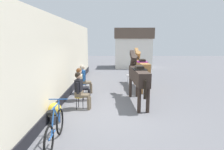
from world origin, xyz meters
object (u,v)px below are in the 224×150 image
object	(u,v)px
spare_stool_white	(129,76)
leaning_bicycle	(55,129)
saddled_horse_near	(138,75)
saddled_horse_far	(141,66)
seated_visitor_near	(80,89)
flower_planter_near	(55,112)
seated_visitor_middle	(81,83)
seated_visitor_far	(84,78)

from	to	relation	value
spare_stool_white	leaning_bicycle	bearing A→B (deg)	-108.71
saddled_horse_near	saddled_horse_far	world-z (taller)	same
seated_visitor_near	leaning_bicycle	world-z (taller)	seated_visitor_near
saddled_horse_near	leaning_bicycle	world-z (taller)	saddled_horse_near
saddled_horse_near	seated_visitor_near	bearing A→B (deg)	-161.43
seated_visitor_near	saddled_horse_near	world-z (taller)	saddled_horse_near
saddled_horse_far	leaning_bicycle	distance (m)	6.35
flower_planter_near	leaning_bicycle	size ratio (longest dim) A/B	0.36
seated_visitor_middle	flower_planter_near	world-z (taller)	seated_visitor_middle
seated_visitor_near	flower_planter_near	size ratio (longest dim) A/B	2.17
seated_visitor_near	saddled_horse_near	xyz separation A→B (m)	(2.19, 0.74, 0.38)
seated_visitor_middle	leaning_bicycle	size ratio (longest dim) A/B	0.79
saddled_horse_far	spare_stool_white	world-z (taller)	saddled_horse_far
leaning_bicycle	spare_stool_white	size ratio (longest dim) A/B	3.83
saddled_horse_far	spare_stool_white	size ratio (longest dim) A/B	6.52
saddled_horse_near	spare_stool_white	bearing A→B (deg)	90.85
spare_stool_white	saddled_horse_far	bearing A→B (deg)	-69.32
saddled_horse_near	saddled_horse_far	xyz separation A→B (m)	(0.46, 2.42, 0.00)
flower_planter_near	spare_stool_white	world-z (taller)	flower_planter_near
seated_visitor_far	leaning_bicycle	size ratio (longest dim) A/B	0.79
spare_stool_white	seated_visitor_near	bearing A→B (deg)	-115.30
seated_visitor_middle	seated_visitor_far	size ratio (longest dim) A/B	1.00
seated_visitor_near	flower_planter_near	world-z (taller)	seated_visitor_near
seated_visitor_far	saddled_horse_far	size ratio (longest dim) A/B	0.46
saddled_horse_far	spare_stool_white	bearing A→B (deg)	110.68
spare_stool_white	saddled_horse_near	bearing A→B (deg)	-89.15
seated_visitor_near	seated_visitor_middle	distance (m)	1.01
flower_planter_near	seated_visitor_near	bearing A→B (deg)	63.50
seated_visitor_near	saddled_horse_far	world-z (taller)	saddled_horse_far
seated_visitor_far	spare_stool_white	size ratio (longest dim) A/B	3.02
flower_planter_near	leaning_bicycle	bearing A→B (deg)	-73.00
seated_visitor_middle	saddled_horse_far	distance (m)	3.54
seated_visitor_far	leaning_bicycle	distance (m)	4.56
seated_visitor_middle	seated_visitor_far	distance (m)	1.09
saddled_horse_near	flower_planter_near	bearing A→B (deg)	-145.15
saddled_horse_far	flower_planter_near	xyz separation A→B (m)	(-3.25, -4.37, -0.82)
seated_visitor_middle	saddled_horse_far	bearing A→B (deg)	37.70
saddled_horse_far	leaning_bicycle	size ratio (longest dim) A/B	1.70
seated_visitor_near	seated_visitor_far	xyz separation A→B (m)	(-0.19, 2.09, 0.00)
seated_visitor_near	saddled_horse_near	size ratio (longest dim) A/B	0.46
leaning_bicycle	saddled_horse_near	bearing A→B (deg)	52.85
seated_visitor_middle	spare_stool_white	world-z (taller)	seated_visitor_middle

